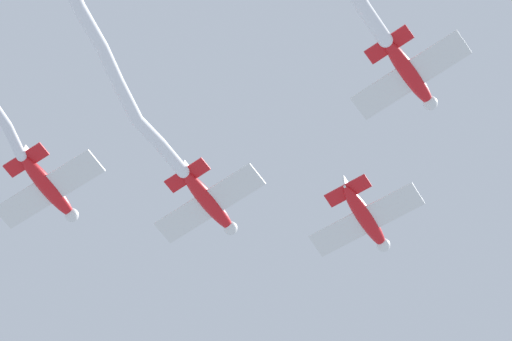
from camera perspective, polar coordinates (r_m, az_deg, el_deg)
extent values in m
ellipsoid|color=red|center=(74.49, 5.49, -2.34)|extent=(2.70, 5.37, 1.08)
sphere|color=white|center=(75.72, 6.42, -3.75)|extent=(1.17, 1.17, 0.92)
ellipsoid|color=black|center=(75.16, 5.71, -2.55)|extent=(1.10, 1.49, 0.58)
cube|color=white|center=(74.45, 5.57, -2.49)|extent=(7.89, 4.14, 0.14)
cube|color=red|center=(73.55, 4.64, -1.02)|extent=(3.18, 1.91, 0.12)
cube|color=white|center=(74.10, 4.65, -0.87)|extent=(0.52, 1.19, 1.49)
ellipsoid|color=red|center=(73.62, -2.44, -1.53)|extent=(2.40, 5.40, 1.08)
sphere|color=white|center=(74.60, -1.29, -2.92)|extent=(1.13, 1.13, 0.92)
ellipsoid|color=black|center=(74.23, -2.12, -1.74)|extent=(1.04, 1.47, 0.58)
cube|color=white|center=(73.56, -2.36, -1.68)|extent=(7.92, 3.71, 0.14)
cube|color=red|center=(72.91, -3.48, -0.24)|extent=(3.17, 1.75, 0.12)
cube|color=white|center=(73.45, -3.40, -0.10)|extent=(0.45, 1.20, 1.49)
cylinder|color=white|center=(72.17, -4.28, 0.66)|extent=(1.56, 2.66, 1.00)
cylinder|color=white|center=(71.20, -5.44, 1.95)|extent=(1.68, 2.40, 1.57)
cylinder|color=white|center=(70.31, -6.48, 3.47)|extent=(2.05, 2.78, 1.08)
cylinder|color=white|center=(69.53, -7.36, 5.29)|extent=(2.01, 2.56, 0.92)
cylinder|color=white|center=(68.58, -8.32, 7.14)|extent=(2.21, 2.94, 1.33)
sphere|color=white|center=(72.63, -3.68, -0.06)|extent=(0.83, 0.83, 0.83)
sphere|color=white|center=(71.73, -4.89, 1.38)|extent=(0.83, 0.83, 0.83)
sphere|color=white|center=(70.69, -6.01, 2.53)|extent=(0.83, 0.83, 0.83)
sphere|color=white|center=(69.95, -6.96, 4.42)|extent=(0.83, 0.83, 0.83)
sphere|color=white|center=(69.13, -7.77, 6.17)|extent=(0.83, 0.83, 0.83)
sphere|color=white|center=(68.07, -8.90, 8.12)|extent=(0.83, 0.83, 0.83)
ellipsoid|color=red|center=(70.59, 7.68, 4.90)|extent=(2.36, 5.41, 1.08)
sphere|color=white|center=(71.60, 8.76, 3.37)|extent=(1.12, 1.12, 0.92)
ellipsoid|color=black|center=(71.22, 7.93, 4.62)|extent=(1.03, 1.46, 0.58)
cube|color=white|center=(70.52, 7.77, 4.74)|extent=(7.92, 3.65, 0.14)
cube|color=red|center=(69.84, 6.70, 6.31)|extent=(3.17, 1.72, 0.12)
cube|color=white|center=(70.41, 6.70, 6.41)|extent=(0.44, 1.20, 1.49)
cylinder|color=white|center=(69.26, 5.97, 7.34)|extent=(1.80, 2.60, 1.50)
sphere|color=white|center=(69.55, 6.52, 6.53)|extent=(0.92, 0.92, 0.92)
sphere|color=white|center=(69.00, 5.42, 8.16)|extent=(0.92, 0.92, 0.92)
ellipsoid|color=red|center=(73.93, -10.43, -0.80)|extent=(2.55, 5.39, 1.08)
sphere|color=white|center=(74.71, -9.24, -2.22)|extent=(1.15, 1.15, 0.92)
ellipsoid|color=black|center=(74.48, -10.07, -1.02)|extent=(1.07, 1.48, 0.58)
cube|color=white|center=(73.86, -10.37, -0.95)|extent=(7.91, 3.93, 0.14)
cube|color=red|center=(73.40, -11.49, 0.52)|extent=(3.18, 1.83, 0.12)
cube|color=white|center=(73.93, -11.36, 0.66)|extent=(0.48, 1.20, 1.49)
cylinder|color=white|center=(73.02, -12.06, 1.46)|extent=(1.77, 2.18, 1.33)
sphere|color=white|center=(73.16, -11.71, 0.71)|extent=(0.68, 0.68, 0.68)
sphere|color=white|center=(72.90, -12.41, 2.21)|extent=(0.68, 0.68, 0.68)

